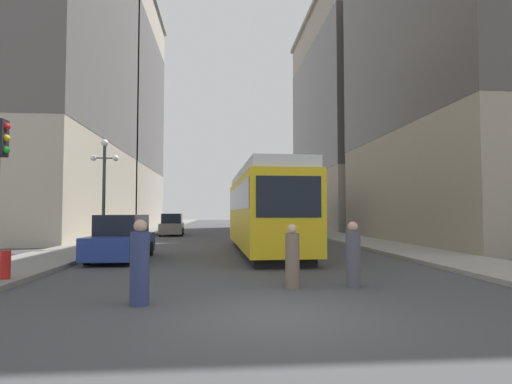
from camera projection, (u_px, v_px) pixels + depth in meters
name	position (u px, v px, depth m)	size (l,w,h in m)	color
ground_plane	(279.00, 315.00, 7.72)	(200.00, 200.00, 0.00)	#424244
sidewalk_left	(158.00, 229.00, 46.80)	(3.23, 120.00, 0.15)	gray
sidewalk_right	(297.00, 228.00, 48.22)	(3.23, 120.00, 0.15)	gray
streetcar	(264.00, 209.00, 19.87)	(2.94, 12.46, 3.89)	black
transit_bus	(285.00, 212.00, 34.98)	(2.69, 12.28, 3.45)	black
parked_car_left_near	(172.00, 225.00, 34.75)	(2.05, 4.71, 1.82)	black
parked_car_left_mid	(122.00, 239.00, 16.79)	(2.00, 4.96, 1.82)	black
pedestrian_crossing_near	(292.00, 258.00, 10.55)	(0.36, 0.36, 1.62)	#6B5B4C
pedestrian_crossing_far	(140.00, 265.00, 8.59)	(0.40, 0.40, 1.77)	navy
pedestrian_on_sidewalk	(353.00, 256.00, 10.68)	(0.38, 0.38, 1.68)	#4C4C56
lamp_post_left_near	(104.00, 176.00, 21.04)	(1.41, 0.36, 5.49)	#333338
fire_hydrant	(5.00, 265.00, 11.01)	(0.26, 0.26, 0.75)	red
building_left_corner	(30.00, 42.00, 32.69)	(13.56, 21.10, 29.79)	#B2A893
building_left_midblock	(90.00, 106.00, 52.25)	(16.25, 21.07, 29.70)	#A89E8E
building_right_corner	(478.00, 18.00, 27.09)	(12.92, 18.85, 28.32)	gray
building_right_midblock	(365.00, 117.00, 49.43)	(13.79, 22.96, 25.71)	#A89E8E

